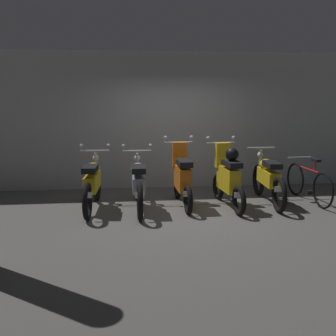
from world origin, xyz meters
TOP-DOWN VIEW (x-y plane):
  - ground_plane at (0.00, 0.00)m, footprint 80.00×80.00m
  - back_wall at (0.00, 2.06)m, footprint 16.00×0.30m
  - motorbike_slot_0 at (-1.68, 0.31)m, footprint 0.59×1.95m
  - motorbike_slot_1 at (-0.84, 0.19)m, footprint 0.59×1.95m
  - motorbike_slot_2 at (-0.00, 0.39)m, footprint 0.59×1.68m
  - motorbike_slot_3 at (0.84, 0.21)m, footprint 0.59×1.68m
  - motorbike_slot_4 at (1.68, 0.38)m, footprint 0.56×1.95m
  - bicycle at (2.51, 0.40)m, footprint 0.50×1.73m

SIDE VIEW (x-z plane):
  - ground_plane at x=0.00m, z-range 0.00..0.00m
  - bicycle at x=2.51m, z-range -0.08..0.80m
  - motorbike_slot_4 at x=1.68m, z-range -0.03..1.01m
  - motorbike_slot_0 at x=-1.68m, z-range -0.08..1.07m
  - motorbike_slot_1 at x=-0.84m, z-range -0.08..1.07m
  - motorbike_slot_2 at x=0.00m, z-range -0.12..1.17m
  - motorbike_slot_3 at x=0.84m, z-range -0.08..1.21m
  - back_wall at x=0.00m, z-range 0.00..3.00m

